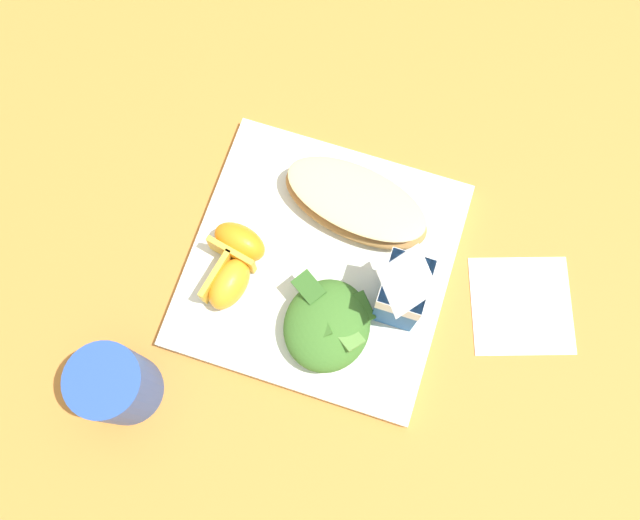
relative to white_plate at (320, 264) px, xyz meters
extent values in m
plane|color=#C67A33|center=(0.00, 0.00, -0.01)|extent=(3.00, 3.00, 0.00)
cube|color=white|center=(0.00, 0.00, 0.00)|extent=(0.28, 0.28, 0.02)
ellipsoid|color=#B77F42|center=(-0.07, 0.02, 0.02)|extent=(0.11, 0.18, 0.03)
ellipsoid|color=maroon|center=(-0.07, 0.02, 0.03)|extent=(0.09, 0.17, 0.01)
ellipsoid|color=#EAD184|center=(-0.07, 0.02, 0.04)|extent=(0.10, 0.17, 0.01)
ellipsoid|color=#3D7028|center=(0.07, 0.03, 0.03)|extent=(0.10, 0.09, 0.04)
cube|color=#336023|center=(0.04, 0.06, 0.03)|extent=(0.04, 0.04, 0.02)
cube|color=#3D7028|center=(0.08, 0.02, 0.04)|extent=(0.04, 0.04, 0.02)
cube|color=#336023|center=(0.04, 0.00, 0.05)|extent=(0.04, 0.04, 0.00)
cube|color=#5B8E3D|center=(0.07, 0.05, 0.04)|extent=(0.04, 0.04, 0.01)
cube|color=#23569E|center=(0.02, 0.09, 0.05)|extent=(0.06, 0.04, 0.09)
cube|color=white|center=(0.02, 0.09, 0.08)|extent=(0.06, 0.04, 0.03)
pyramid|color=white|center=(0.02, 0.09, 0.11)|extent=(0.06, 0.04, 0.02)
ellipsoid|color=orange|center=(0.01, -0.09, 0.03)|extent=(0.05, 0.07, 0.04)
cube|color=gold|center=(0.03, -0.09, 0.03)|extent=(0.02, 0.06, 0.03)
ellipsoid|color=orange|center=(0.06, -0.08, 0.03)|extent=(0.07, 0.05, 0.04)
cube|color=gold|center=(0.05, -0.10, 0.03)|extent=(0.06, 0.02, 0.03)
cube|color=white|center=(-0.03, 0.23, -0.01)|extent=(0.14, 0.14, 0.00)
cylinder|color=#284CA3|center=(0.19, -0.15, 0.04)|extent=(0.07, 0.07, 0.10)
camera|label=1|loc=(0.19, 0.06, 0.73)|focal=38.30mm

